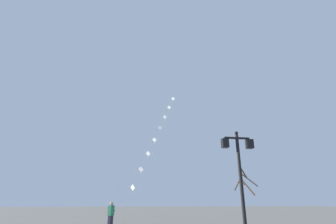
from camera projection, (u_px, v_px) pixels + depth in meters
ground_plane at (144, 223)px, 20.92m from camera, size 160.00×160.00×0.00m
twin_lantern_lamp_post at (239, 164)px, 10.71m from camera, size 1.43×0.28×4.68m
kite_train at (155, 140)px, 23.44m from camera, size 5.61×8.54×13.38m
kite_flyer at (111, 215)px, 15.52m from camera, size 0.44×0.61×1.71m
bare_tree at (243, 195)px, 17.20m from camera, size 1.68×1.97×4.15m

